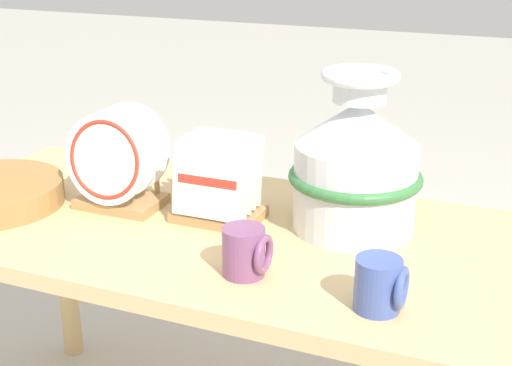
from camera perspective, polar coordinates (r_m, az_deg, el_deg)
The scene contains 6 objects.
display_table at distance 1.51m, azimuth 0.00°, elevation -6.58°, with size 1.53×0.64×0.64m.
ceramic_vase at distance 1.46m, azimuth 7.99°, elevation 1.61°, with size 0.28×0.28×0.33m.
dish_rack_round_plates at distance 1.60m, azimuth -11.06°, elevation 1.09°, with size 0.20×0.14×0.23m.
dish_rack_square_plates at distance 1.52m, azimuth -3.01°, elevation -0.45°, with size 0.18×0.13×0.18m.
mug_plum_glaze at distance 1.29m, azimuth -0.81°, elevation -5.52°, with size 0.09×0.08×0.09m.
mug_cobalt_glaze at distance 1.20m, azimuth 9.93°, elevation -8.02°, with size 0.09×0.08×0.09m.
Camera 1 is at (0.51, -1.24, 1.26)m, focal length 50.00 mm.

